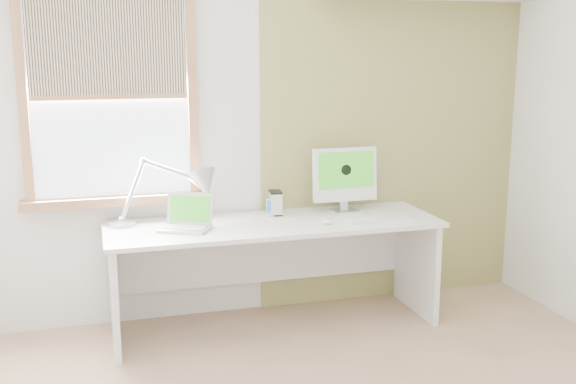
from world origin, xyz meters
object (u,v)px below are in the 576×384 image
object	(u,v)px
desk_lamp	(189,188)
laptop	(187,220)
desk	(272,248)
external_drive	(275,203)
imac	(345,176)

from	to	relation	value
desk_lamp	laptop	distance (m)	0.23
desk	laptop	bearing A→B (deg)	-173.90
desk_lamp	laptop	xyz separation A→B (m)	(-0.03, -0.14, -0.18)
laptop	external_drive	size ratio (longest dim) A/B	2.34
desk	external_drive	size ratio (longest dim) A/B	13.33
desk	laptop	distance (m)	0.63
desk	desk_lamp	bearing A→B (deg)	171.93
desk_lamp	external_drive	world-z (taller)	desk_lamp
laptop	imac	size ratio (longest dim) A/B	0.84
imac	desk	bearing A→B (deg)	-169.05
desk_lamp	imac	distance (m)	1.10
desk_lamp	desk	bearing A→B (deg)	-8.07
external_drive	imac	xyz separation A→B (m)	(0.50, -0.03, 0.17)
laptop	external_drive	bearing A→B (deg)	17.30
desk	desk_lamp	size ratio (longest dim) A/B	2.87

